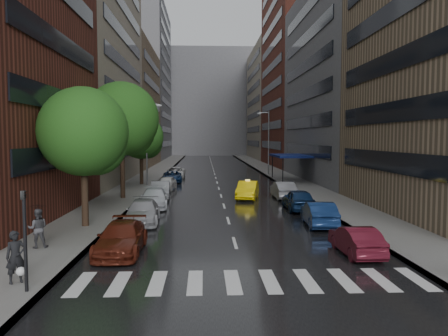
# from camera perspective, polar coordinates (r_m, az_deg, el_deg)

# --- Properties ---
(ground) EXTENTS (220.00, 220.00, 0.00)m
(ground) POSITION_cam_1_polar(r_m,az_deg,el_deg) (18.74, 2.30, -12.66)
(ground) COLOR gray
(ground) RESTS_ON ground
(road) EXTENTS (14.00, 140.00, 0.01)m
(road) POSITION_cam_1_polar(r_m,az_deg,el_deg) (68.12, -1.31, -0.52)
(road) COLOR black
(road) RESTS_ON ground
(sidewalk_left) EXTENTS (4.00, 140.00, 0.15)m
(sidewalk_left) POSITION_cam_1_polar(r_m,az_deg,el_deg) (68.50, -8.86, -0.48)
(sidewalk_left) COLOR gray
(sidewalk_left) RESTS_ON ground
(sidewalk_right) EXTENTS (4.00, 140.00, 0.15)m
(sidewalk_right) POSITION_cam_1_polar(r_m,az_deg,el_deg) (68.90, 6.19, -0.43)
(sidewalk_right) COLOR gray
(sidewalk_right) RESTS_ON ground
(crosswalk) EXTENTS (13.15, 2.80, 0.01)m
(crosswalk) POSITION_cam_1_polar(r_m,az_deg,el_deg) (16.86, 3.60, -14.55)
(crosswalk) COLOR silver
(crosswalk) RESTS_ON ground
(buildings_left) EXTENTS (8.00, 108.00, 38.00)m
(buildings_left) POSITION_cam_1_polar(r_m,az_deg,el_deg) (78.57, -12.72, 11.67)
(buildings_left) COLOR maroon
(buildings_left) RESTS_ON ground
(buildings_right) EXTENTS (8.05, 109.10, 36.00)m
(buildings_right) POSITION_cam_1_polar(r_m,az_deg,el_deg) (77.01, 10.00, 11.15)
(buildings_right) COLOR #937A5B
(buildings_right) RESTS_ON ground
(building_far) EXTENTS (40.00, 14.00, 32.00)m
(building_far) POSITION_cam_1_polar(r_m,az_deg,el_deg) (136.31, -1.99, 8.47)
(building_far) COLOR slate
(building_far) RESTS_ON ground
(tree_near) EXTENTS (5.23, 5.23, 8.34)m
(tree_near) POSITION_cam_1_polar(r_m,az_deg,el_deg) (26.87, -17.89, 4.52)
(tree_near) COLOR #382619
(tree_near) RESTS_ON ground
(tree_mid) EXTENTS (6.37, 6.37, 10.15)m
(tree_mid) POSITION_cam_1_polar(r_m,az_deg,el_deg) (38.62, -13.21, 6.24)
(tree_mid) COLOR #382619
(tree_mid) RESTS_ON ground
(tree_far) EXTENTS (5.01, 5.01, 7.99)m
(tree_far) POSITION_cam_1_polar(r_m,az_deg,el_deg) (49.83, -10.78, 4.03)
(tree_far) COLOR #382619
(tree_far) RESTS_ON ground
(taxi) EXTENTS (2.55, 4.92, 1.54)m
(taxi) POSITION_cam_1_polar(r_m,az_deg,el_deg) (38.39, 3.10, -2.89)
(taxi) COLOR yellow
(taxi) RESTS_ON ground
(parked_cars_left) EXTENTS (2.57, 43.09, 1.51)m
(parked_cars_left) POSITION_cam_1_polar(r_m,az_deg,el_deg) (40.40, -8.08, -2.65)
(parked_cars_left) COLOR #5A1E12
(parked_cars_left) RESTS_ON ground
(parked_cars_right) EXTENTS (1.92, 22.87, 1.60)m
(parked_cars_right) POSITION_cam_1_polar(r_m,az_deg,el_deg) (30.82, 10.48, -4.68)
(parked_cars_right) COLOR #50101C
(parked_cars_right) RESTS_ON ground
(ped_bag_walker) EXTENTS (0.83, 0.77, 1.89)m
(ped_bag_walker) POSITION_cam_1_polar(r_m,az_deg,el_deg) (17.61, -25.53, -10.53)
(ped_bag_walker) COLOR black
(ped_bag_walker) RESTS_ON sidewalk_left
(ped_black_umbrella) EXTENTS (1.05, 0.98, 2.09)m
(ped_black_umbrella) POSITION_cam_1_polar(r_m,az_deg,el_deg) (22.57, -23.18, -6.53)
(ped_black_umbrella) COLOR #46454A
(ped_black_umbrella) RESTS_ON sidewalk_left
(traffic_light) EXTENTS (0.18, 0.15, 3.45)m
(traffic_light) POSITION_cam_1_polar(r_m,az_deg,el_deg) (16.29, -24.57, -7.49)
(traffic_light) COLOR black
(traffic_light) RESTS_ON sidewalk_left
(street_lamp_left) EXTENTS (1.74, 0.22, 9.00)m
(street_lamp_left) POSITION_cam_1_polar(r_m,az_deg,el_deg) (48.28, -9.98, 3.37)
(street_lamp_left) COLOR gray
(street_lamp_left) RESTS_ON sidewalk_left
(street_lamp_right) EXTENTS (1.74, 0.22, 9.00)m
(street_lamp_right) POSITION_cam_1_polar(r_m,az_deg,el_deg) (63.57, 5.77, 3.54)
(street_lamp_right) COLOR gray
(street_lamp_right) RESTS_ON sidewalk_right
(awning) EXTENTS (4.00, 8.00, 3.12)m
(awning) POSITION_cam_1_polar(r_m,az_deg,el_deg) (53.97, 8.64, 1.58)
(awning) COLOR navy
(awning) RESTS_ON sidewalk_right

